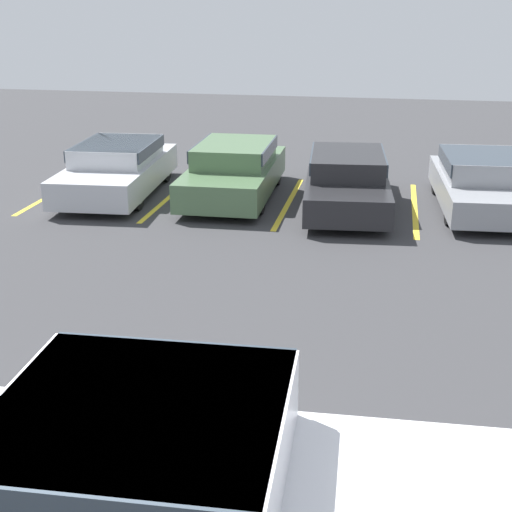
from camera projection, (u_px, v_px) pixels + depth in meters
stall_stripe_a at (59, 190)px, 17.18m from camera, size 0.12×4.35×0.01m
stall_stripe_b at (170, 196)px, 16.69m from camera, size 0.12×4.35×0.01m
stall_stripe_c at (289, 202)px, 16.19m from camera, size 0.12×4.35×0.01m
stall_stripe_d at (415, 209)px, 15.69m from camera, size 0.12×4.35×0.01m
parked_sedan_a at (117, 167)px, 16.72m from camera, size 2.14×4.61×1.21m
parked_sedan_b at (234, 169)px, 16.45m from camera, size 1.91×4.47×1.25m
parked_sedan_c at (347, 178)px, 15.65m from camera, size 2.11×4.65×1.20m
parked_sedan_d at (482, 181)px, 15.48m from camera, size 2.06×4.41×1.20m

